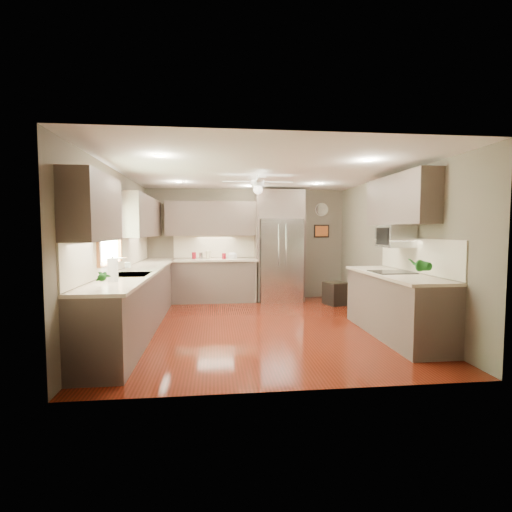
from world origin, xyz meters
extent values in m
plane|color=#491609|center=(0.00, 0.00, 0.00)|extent=(5.00, 5.00, 0.00)
plane|color=white|center=(0.00, 0.00, 2.50)|extent=(5.00, 5.00, 0.00)
plane|color=#635B4C|center=(0.00, 2.50, 1.25)|extent=(4.50, 0.00, 4.50)
plane|color=#635B4C|center=(0.00, -2.50, 1.25)|extent=(4.50, 0.00, 4.50)
plane|color=#635B4C|center=(-2.25, 0.00, 1.25)|extent=(0.00, 5.00, 5.00)
plane|color=#635B4C|center=(2.25, 0.00, 1.25)|extent=(0.00, 5.00, 5.00)
cylinder|color=maroon|center=(-1.18, 2.18, 1.02)|extent=(0.12, 0.12, 0.14)
cylinder|color=silver|center=(-1.03, 2.26, 1.01)|extent=(0.12, 0.12, 0.14)
cylinder|color=#C4B993|center=(-0.87, 2.21, 1.03)|extent=(0.13, 0.13, 0.18)
cylinder|color=maroon|center=(-0.53, 2.18, 1.00)|extent=(0.11, 0.11, 0.13)
imported|color=white|center=(-2.08, -0.03, 1.03)|extent=(0.10, 0.10, 0.18)
imported|color=#1C631C|center=(-1.94, -1.86, 1.08)|extent=(0.15, 0.11, 0.27)
imported|color=#1C631C|center=(1.91, -1.44, 1.12)|extent=(0.24, 0.22, 0.35)
imported|color=#C4B993|center=(-0.35, 2.23, 0.97)|extent=(0.30, 0.30, 0.06)
cube|color=brown|center=(-1.95, 0.15, 0.45)|extent=(0.60, 4.70, 0.90)
cube|color=beige|center=(-1.94, 0.15, 0.92)|extent=(0.65, 4.70, 0.04)
cube|color=#F0E8C5|center=(-2.24, 0.15, 1.20)|extent=(0.02, 4.70, 0.50)
cube|color=brown|center=(-0.72, 2.20, 0.45)|extent=(1.85, 0.60, 0.90)
cube|color=beige|center=(-0.72, 2.19, 0.92)|extent=(1.85, 0.65, 0.04)
cube|color=#F0E8C5|center=(-0.72, 2.49, 1.20)|extent=(1.85, 0.02, 0.50)
cube|color=brown|center=(-2.08, -1.60, 1.83)|extent=(0.33, 1.20, 0.75)
cube|color=brown|center=(-2.08, 1.30, 1.83)|extent=(0.33, 2.40, 0.75)
cube|color=brown|center=(-0.72, 2.33, 1.83)|extent=(2.15, 0.33, 0.75)
cube|color=brown|center=(2.08, -0.55, 2.03)|extent=(0.33, 1.70, 0.75)
cube|color=#BFF2B2|center=(-2.23, -0.50, 1.55)|extent=(0.01, 1.00, 0.80)
cube|color=brown|center=(-2.21, -0.50, 1.98)|extent=(0.05, 1.12, 0.06)
cube|color=brown|center=(-2.21, -0.50, 1.12)|extent=(0.05, 1.12, 0.06)
cube|color=brown|center=(-2.21, -1.03, 1.55)|extent=(0.05, 0.06, 0.80)
cube|color=brown|center=(-2.21, 0.03, 1.55)|extent=(0.05, 0.06, 0.80)
cube|color=silver|center=(-1.93, -0.50, 0.93)|extent=(0.50, 0.70, 0.03)
cube|color=#262626|center=(-1.93, -0.50, 0.89)|extent=(0.44, 0.62, 0.05)
cylinder|color=silver|center=(-2.13, -0.50, 1.05)|extent=(0.02, 0.02, 0.24)
cylinder|color=silver|center=(-2.07, -0.50, 1.17)|extent=(0.16, 0.02, 0.02)
cube|color=silver|center=(0.70, 2.14, 0.91)|extent=(0.92, 0.72, 1.82)
cube|color=black|center=(0.70, 1.80, 0.66)|extent=(0.88, 0.02, 0.02)
cube|color=black|center=(0.70, 1.79, 1.25)|extent=(0.01, 0.02, 1.00)
cylinder|color=silver|center=(0.62, 1.76, 1.25)|extent=(0.02, 0.02, 0.90)
cylinder|color=silver|center=(0.78, 1.76, 1.25)|extent=(0.02, 0.02, 0.90)
cube|color=brown|center=(0.70, 2.20, 2.14)|extent=(1.04, 0.60, 0.63)
cube|color=brown|center=(0.20, 2.20, 0.91)|extent=(0.06, 0.60, 1.82)
cube|color=brown|center=(1.20, 2.20, 0.91)|extent=(0.06, 0.60, 1.82)
cube|color=brown|center=(1.93, -0.80, 0.45)|extent=(0.65, 2.20, 0.90)
cube|color=beige|center=(1.91, -0.80, 0.92)|extent=(0.70, 2.20, 0.04)
cube|color=#F0E8C5|center=(2.24, -0.80, 1.20)|extent=(0.02, 2.20, 0.50)
cube|color=black|center=(1.91, -0.70, 0.94)|extent=(0.56, 0.52, 0.01)
cube|color=silver|center=(2.03, -0.55, 1.48)|extent=(0.42, 0.55, 0.34)
cube|color=black|center=(1.82, -0.55, 1.48)|extent=(0.02, 0.40, 0.26)
cylinder|color=white|center=(0.00, 0.30, 2.46)|extent=(0.03, 0.03, 0.08)
cylinder|color=white|center=(0.00, 0.30, 2.36)|extent=(0.22, 0.22, 0.10)
sphere|color=white|center=(0.00, 0.30, 2.26)|extent=(0.16, 0.16, 0.16)
cube|color=white|center=(0.35, 0.30, 2.38)|extent=(0.48, 0.11, 0.01)
cube|color=white|center=(0.00, 0.65, 2.38)|extent=(0.11, 0.48, 0.01)
cube|color=white|center=(-0.35, 0.30, 2.38)|extent=(0.48, 0.11, 0.01)
cube|color=white|center=(0.00, -0.05, 2.38)|extent=(0.11, 0.48, 0.01)
cylinder|color=white|center=(-1.40, 1.30, 2.49)|extent=(0.14, 0.14, 0.01)
cylinder|color=white|center=(1.30, 1.30, 2.49)|extent=(0.14, 0.14, 0.01)
cylinder|color=white|center=(-1.40, -1.20, 2.49)|extent=(0.14, 0.14, 0.01)
cylinder|color=white|center=(1.30, -1.20, 2.49)|extent=(0.14, 0.14, 0.01)
cylinder|color=white|center=(0.00, 1.80, 2.49)|extent=(0.14, 0.14, 0.01)
cylinder|color=white|center=(1.75, 2.48, 2.05)|extent=(0.30, 0.03, 0.30)
cylinder|color=silver|center=(1.75, 2.47, 2.05)|extent=(0.29, 0.00, 0.29)
cube|color=black|center=(1.75, 2.48, 1.55)|extent=(0.36, 0.03, 0.30)
cube|color=#BC5925|center=(1.75, 2.46, 1.55)|extent=(0.30, 0.01, 0.24)
cube|color=black|center=(1.82, 1.56, 0.22)|extent=(0.54, 0.54, 0.48)
cube|color=black|center=(1.82, 1.56, 0.46)|extent=(0.51, 0.51, 0.03)
cylinder|color=white|center=(-1.98, -1.28, 1.08)|extent=(0.13, 0.13, 0.29)
cylinder|color=silver|center=(-1.98, -1.28, 1.09)|extent=(0.03, 0.03, 0.31)
camera|label=1|loc=(-0.72, -5.96, 1.57)|focal=26.00mm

